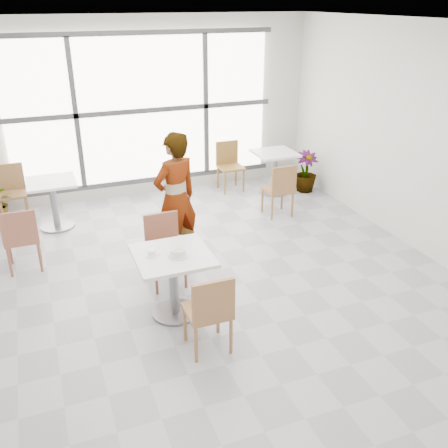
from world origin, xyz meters
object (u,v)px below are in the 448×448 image
object	(u,v)px
coffee_cup	(152,253)
bg_chair_left_near	(21,236)
plant_right	(306,172)
bg_chair_left_far	(11,188)
bg_table_right	(274,166)
bg_chair_right_near	(280,187)
bg_table_left	(53,197)
bg_chair_right_far	(229,162)
person	(176,199)
oatmeal_bowl	(178,252)
main_table	(173,273)
chair_near	(210,309)
chair_far	(164,244)

from	to	relation	value
coffee_cup	bg_chair_left_near	world-z (taller)	bg_chair_left_near
coffee_cup	plant_right	distance (m)	4.52
bg_chair_left_far	bg_chair_left_near	bearing A→B (deg)	-86.51
bg_table_right	bg_chair_right_near	size ratio (longest dim) A/B	0.86
bg_table_left	bg_chair_right_far	world-z (taller)	bg_chair_right_far
plant_right	person	bearing A→B (deg)	-150.06
person	bg_chair_right_far	distance (m)	2.84
oatmeal_bowl	bg_chair_right_far	bearing A→B (deg)	60.74
oatmeal_bowl	person	size ratio (longest dim) A/B	0.12
bg_chair_right_far	main_table	bearing A→B (deg)	-120.30
chair_near	chair_far	size ratio (longest dim) A/B	1.00
main_table	bg_chair_left_far	size ratio (longest dim) A/B	0.92
bg_table_right	bg_chair_left_far	size ratio (longest dim) A/B	0.86
bg_table_left	plant_right	distance (m)	4.34
main_table	coffee_cup	xyz separation A→B (m)	(-0.21, 0.05, 0.26)
coffee_cup	bg_table_right	world-z (taller)	coffee_cup
chair_near	oatmeal_bowl	world-z (taller)	chair_near
main_table	chair_far	xyz separation A→B (m)	(0.09, 0.74, -0.02)
bg_chair_left_far	bg_table_left	bearing A→B (deg)	-45.70
bg_chair_left_near	bg_table_right	bearing A→B (deg)	-161.72
coffee_cup	bg_chair_right_near	distance (m)	3.21
main_table	bg_chair_right_near	xyz separation A→B (m)	(2.32, 2.00, -0.02)
person	bg_chair_right_far	xyz separation A→B (m)	(1.65, 2.28, -0.37)
chair_near	person	distance (m)	2.02
oatmeal_bowl	person	world-z (taller)	person
bg_table_right	bg_chair_left_near	bearing A→B (deg)	-161.72
bg_table_left	chair_near	bearing A→B (deg)	-71.80
coffee_cup	bg_chair_left_near	size ratio (longest dim) A/B	0.18
bg_chair_right_far	bg_chair_left_near	bearing A→B (deg)	-152.23
main_table	bg_table_right	size ratio (longest dim) A/B	1.07
bg_table_right	bg_chair_right_near	distance (m)	1.09
coffee_cup	person	bearing A→B (deg)	62.68
bg_chair_left_far	bg_chair_right_far	bearing A→B (deg)	0.25
chair_near	chair_far	distance (m)	1.50
bg_chair_left_near	bg_chair_right_near	size ratio (longest dim) A/B	1.00
chair_near	plant_right	world-z (taller)	chair_near
chair_far	oatmeal_bowl	bearing A→B (deg)	-93.31
bg_table_right	bg_chair_left_far	distance (m)	4.38
bg_chair_left_far	bg_chair_right_far	world-z (taller)	same
coffee_cup	bg_chair_right_near	world-z (taller)	bg_chair_right_near
bg_table_right	bg_chair_left_far	world-z (taller)	bg_chair_left_far
person	bg_chair_right_near	world-z (taller)	person
coffee_cup	bg_table_left	size ratio (longest dim) A/B	0.21
bg_chair_right_near	plant_right	size ratio (longest dim) A/B	1.19
coffee_cup	plant_right	bearing A→B (deg)	39.00
oatmeal_bowl	coffee_cup	distance (m)	0.28
chair_far	bg_table_left	world-z (taller)	chair_far
oatmeal_bowl	bg_table_right	bearing A→B (deg)	49.04
plant_right	bg_table_right	bearing A→B (deg)	166.14
plant_right	main_table	bearing A→B (deg)	-138.81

